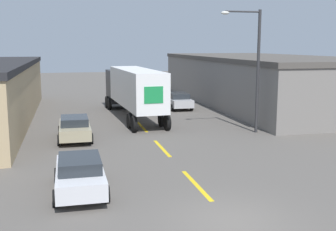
{
  "coord_description": "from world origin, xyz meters",
  "views": [
    {
      "loc": [
        -5.15,
        -12.46,
        5.82
      ],
      "look_at": [
        0.52,
        11.05,
        1.76
      ],
      "focal_mm": 45.0,
      "sensor_mm": 36.0,
      "label": 1
    }
  ],
  "objects_px": {
    "parked_car_left_far": "(75,128)",
    "parked_car_left_near": "(80,173)",
    "semi_truck": "(132,88)",
    "parked_car_right_far": "(178,100)",
    "street_lamp": "(254,62)"
  },
  "relations": [
    {
      "from": "parked_car_right_far",
      "to": "parked_car_left_far",
      "type": "bearing_deg",
      "value": -130.78
    },
    {
      "from": "parked_car_right_far",
      "to": "parked_car_left_near",
      "type": "relative_size",
      "value": 1.0
    },
    {
      "from": "parked_car_right_far",
      "to": "parked_car_left_far",
      "type": "relative_size",
      "value": 1.0
    },
    {
      "from": "parked_car_left_far",
      "to": "parked_car_left_near",
      "type": "bearing_deg",
      "value": -90.0
    },
    {
      "from": "parked_car_left_near",
      "to": "street_lamp",
      "type": "distance_m",
      "value": 15.29
    },
    {
      "from": "semi_truck",
      "to": "street_lamp",
      "type": "xyz_separation_m",
      "value": [
        6.85,
        -7.88,
        2.3
      ]
    },
    {
      "from": "parked_car_left_near",
      "to": "street_lamp",
      "type": "height_order",
      "value": "street_lamp"
    },
    {
      "from": "parked_car_left_far",
      "to": "street_lamp",
      "type": "bearing_deg",
      "value": -2.66
    },
    {
      "from": "semi_truck",
      "to": "parked_car_left_far",
      "type": "height_order",
      "value": "semi_truck"
    },
    {
      "from": "semi_truck",
      "to": "parked_car_left_near",
      "type": "distance_m",
      "value": 17.76
    },
    {
      "from": "semi_truck",
      "to": "street_lamp",
      "type": "relative_size",
      "value": 1.69
    },
    {
      "from": "semi_truck",
      "to": "street_lamp",
      "type": "bearing_deg",
      "value": -52.32
    },
    {
      "from": "semi_truck",
      "to": "parked_car_right_far",
      "type": "bearing_deg",
      "value": 34.56
    },
    {
      "from": "semi_truck",
      "to": "parked_car_left_far",
      "type": "relative_size",
      "value": 3.01
    },
    {
      "from": "parked_car_left_far",
      "to": "semi_truck",
      "type": "bearing_deg",
      "value": 57.1
    }
  ]
}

